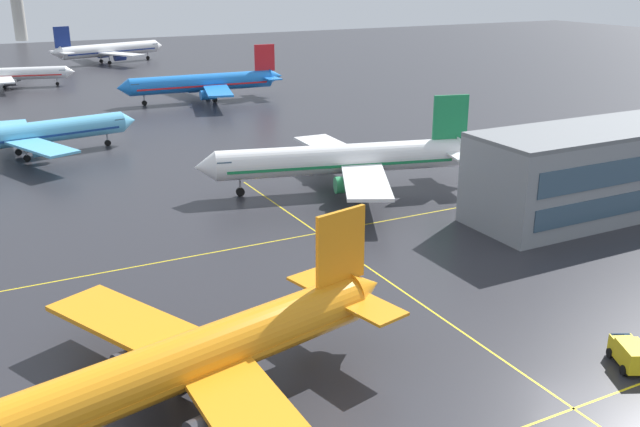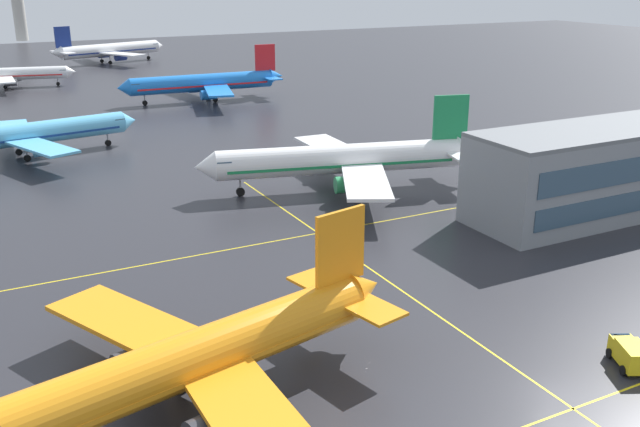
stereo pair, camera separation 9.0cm
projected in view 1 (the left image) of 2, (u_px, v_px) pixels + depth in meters
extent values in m
plane|color=#28282D|center=(553.00, 394.00, 52.28)|extent=(600.00, 600.00, 0.00)
cylinder|color=orange|center=(174.00, 366.00, 48.18)|extent=(32.69, 11.05, 3.88)
cone|color=orange|center=(364.00, 288.00, 59.01)|extent=(4.00, 4.32, 3.68)
cube|color=orange|center=(341.00, 247.00, 55.95)|extent=(4.86, 1.45, 6.12)
cube|color=orange|center=(321.00, 283.00, 59.91)|extent=(4.36, 5.90, 0.24)
cube|color=orange|center=(371.00, 308.00, 55.50)|extent=(4.36, 5.90, 0.24)
cube|color=orange|center=(131.00, 323.00, 55.25)|extent=(11.25, 16.12, 0.41)
cube|color=orange|center=(260.00, 427.00, 42.75)|extent=(5.54, 15.38, 0.41)
cylinder|color=#333338|center=(138.00, 361.00, 52.51)|extent=(3.86, 2.86, 2.14)
cube|color=orange|center=(174.00, 372.00, 48.34)|extent=(30.16, 10.51, 0.37)
cylinder|color=#99999E|center=(183.00, 371.00, 52.16)|extent=(0.29, 0.29, 1.68)
cylinder|color=black|center=(184.00, 385.00, 52.53)|extent=(1.20, 0.70, 1.12)
cylinder|color=#99999E|center=(222.00, 403.00, 48.33)|extent=(0.29, 0.29, 1.68)
cylinder|color=black|center=(222.00, 417.00, 48.70)|extent=(1.20, 0.70, 1.12)
cylinder|color=white|center=(340.00, 159.00, 99.52)|extent=(34.95, 12.79, 4.16)
cone|color=white|center=(205.00, 167.00, 95.52)|extent=(3.77, 4.66, 4.08)
cone|color=white|center=(467.00, 149.00, 103.44)|extent=(4.38, 4.70, 3.95)
cube|color=#197F47|center=(450.00, 118.00, 101.29)|extent=(5.18, 1.70, 6.57)
cube|color=white|center=(443.00, 144.00, 105.97)|extent=(4.81, 6.39, 0.26)
cube|color=white|center=(461.00, 155.00, 99.93)|extent=(4.81, 6.39, 0.26)
cube|color=white|center=(332.00, 148.00, 108.53)|extent=(6.40, 16.65, 0.44)
cube|color=white|center=(366.00, 181.00, 91.40)|extent=(12.42, 17.23, 0.44)
cylinder|color=#2D9956|center=(329.00, 163.00, 105.39)|extent=(4.18, 3.16, 2.30)
cylinder|color=#2D9956|center=(349.00, 184.00, 94.91)|extent=(4.18, 3.16, 2.30)
cube|color=#385166|center=(223.00, 162.00, 95.85)|extent=(2.86, 4.20, 0.77)
cube|color=#197F47|center=(340.00, 163.00, 99.69)|extent=(32.24, 12.13, 0.39)
cylinder|color=#99999E|center=(240.00, 184.00, 97.39)|extent=(0.31, 0.31, 1.81)
cylinder|color=black|center=(240.00, 192.00, 97.79)|extent=(1.29, 0.78, 1.20)
cylinder|color=#99999E|center=(349.00, 171.00, 103.48)|extent=(0.31, 0.31, 1.81)
cylinder|color=black|center=(349.00, 179.00, 103.87)|extent=(1.29, 0.78, 1.20)
cylinder|color=#99999E|center=(360.00, 182.00, 98.24)|extent=(0.31, 0.31, 1.81)
cylinder|color=black|center=(360.00, 190.00, 98.63)|extent=(1.29, 0.78, 1.20)
cylinder|color=#5BB7E5|center=(32.00, 133.00, 117.29)|extent=(31.37, 8.80, 3.70)
cone|color=#5BB7E5|center=(128.00, 121.00, 126.85)|extent=(3.10, 4.00, 3.63)
cube|color=#5BB7E5|center=(41.00, 147.00, 110.68)|extent=(10.07, 15.46, 0.39)
cube|color=#5BB7E5|center=(13.00, 129.00, 123.19)|extent=(5.70, 14.82, 0.39)
cylinder|color=#5BB7E5|center=(44.00, 150.00, 114.18)|extent=(3.61, 2.57, 2.05)
cylinder|color=#5BB7E5|center=(26.00, 138.00, 121.84)|extent=(3.61, 2.57, 2.05)
cube|color=#385166|center=(116.00, 119.00, 125.41)|extent=(2.29, 3.65, 0.68)
cube|color=navy|center=(32.00, 136.00, 117.44)|extent=(28.91, 8.42, 0.35)
cylinder|color=#99999E|center=(107.00, 137.00, 125.26)|extent=(0.27, 0.27, 1.61)
cylinder|color=black|center=(108.00, 143.00, 125.61)|extent=(1.13, 0.61, 1.07)
cylinder|color=#99999E|center=(26.00, 152.00, 115.06)|extent=(0.27, 0.27, 1.61)
cylinder|color=black|center=(27.00, 158.00, 115.41)|extent=(1.13, 0.61, 1.07)
cylinder|color=#99999E|center=(18.00, 146.00, 118.88)|extent=(0.27, 0.27, 1.61)
cylinder|color=black|center=(18.00, 152.00, 119.24)|extent=(1.13, 0.61, 1.07)
cylinder|color=blue|center=(202.00, 83.00, 167.04)|extent=(34.30, 5.44, 4.06)
cone|color=blue|center=(123.00, 88.00, 159.64)|extent=(2.93, 4.08, 3.98)
cone|color=blue|center=(275.00, 76.00, 174.42)|extent=(3.57, 3.99, 3.85)
cube|color=red|center=(265.00, 58.00, 171.80)|extent=(5.14, 0.59, 6.40)
cube|color=blue|center=(262.00, 75.00, 176.26)|extent=(3.64, 5.69, 0.26)
cube|color=blue|center=(272.00, 78.00, 170.78)|extent=(3.64, 5.69, 0.26)
cube|color=blue|center=(196.00, 80.00, 175.44)|extent=(8.16, 16.72, 0.43)
cube|color=blue|center=(218.00, 91.00, 159.91)|extent=(9.34, 16.89, 0.43)
cylinder|color=blue|center=(195.00, 88.00, 172.37)|extent=(3.72, 2.39, 2.24)
cylinder|color=blue|center=(208.00, 95.00, 162.87)|extent=(3.72, 2.39, 2.24)
cube|color=#385166|center=(133.00, 85.00, 160.43)|extent=(2.07, 3.81, 0.75)
cube|color=red|center=(202.00, 85.00, 167.20)|extent=(31.57, 5.37, 0.38)
cylinder|color=#99999E|center=(144.00, 98.00, 162.34)|extent=(0.30, 0.30, 1.76)
cylinder|color=black|center=(144.00, 103.00, 162.72)|extent=(1.19, 0.53, 1.17)
cylinder|color=#99999E|center=(208.00, 91.00, 171.12)|extent=(0.30, 0.30, 1.76)
cylinder|color=black|center=(208.00, 96.00, 171.51)|extent=(1.19, 0.53, 1.17)
cylinder|color=#99999E|center=(215.00, 95.00, 166.38)|extent=(0.30, 0.30, 1.76)
cylinder|color=black|center=(215.00, 100.00, 166.76)|extent=(1.19, 0.53, 1.17)
cylinder|color=white|center=(11.00, 74.00, 186.90)|extent=(27.83, 9.17, 3.30)
cone|color=white|center=(71.00, 72.00, 190.58)|extent=(2.90, 3.64, 3.23)
cube|color=white|center=(4.00, 80.00, 180.13)|extent=(4.59, 13.05, 0.35)
cube|color=white|center=(12.00, 72.00, 193.59)|extent=(9.48, 13.72, 0.35)
cylinder|color=#4C4C51|center=(10.00, 83.00, 183.37)|extent=(3.27, 2.41, 1.82)
cylinder|color=#4C4C51|center=(15.00, 78.00, 191.60)|extent=(3.27, 2.41, 1.82)
cube|color=#385166|center=(63.00, 70.00, 189.94)|extent=(2.18, 3.30, 0.61)
cube|color=red|center=(11.00, 75.00, 187.04)|extent=(25.67, 8.72, 0.31)
cylinder|color=#99999E|center=(57.00, 80.00, 190.36)|extent=(0.24, 0.24, 1.43)
cylinder|color=black|center=(57.00, 84.00, 190.68)|extent=(1.02, 0.59, 0.95)
cylinder|color=#99999E|center=(4.00, 83.00, 185.11)|extent=(0.24, 0.24, 1.43)
cylinder|color=black|center=(5.00, 87.00, 185.43)|extent=(1.02, 0.59, 0.95)
cylinder|color=#99999E|center=(7.00, 81.00, 189.23)|extent=(0.24, 0.24, 1.43)
cylinder|color=black|center=(7.00, 84.00, 189.54)|extent=(1.02, 0.59, 0.95)
cylinder|color=white|center=(110.00, 50.00, 235.02)|extent=(34.28, 14.18, 4.11)
cone|color=white|center=(159.00, 46.00, 247.44)|extent=(3.88, 4.68, 4.03)
cone|color=white|center=(55.00, 53.00, 222.24)|extent=(4.46, 4.75, 3.90)
cube|color=navy|center=(62.00, 37.00, 222.58)|extent=(5.07, 1.91, 6.49)
cube|color=white|center=(67.00, 53.00, 221.57)|extent=(4.97, 6.40, 0.26)
cube|color=white|center=(58.00, 51.00, 225.93)|extent=(4.97, 6.40, 0.26)
cube|color=white|center=(122.00, 54.00, 228.33)|extent=(12.83, 16.91, 0.43)
cube|color=white|center=(94.00, 50.00, 240.69)|extent=(7.08, 16.67, 0.43)
cylinder|color=navy|center=(120.00, 57.00, 232.06)|extent=(4.19, 3.26, 2.27)
cylinder|color=navy|center=(103.00, 54.00, 239.62)|extent=(4.19, 3.26, 2.27)
cube|color=#385166|center=(152.00, 44.00, 245.59)|extent=(2.98, 4.19, 0.76)
cube|color=navy|center=(110.00, 51.00, 235.19)|extent=(31.64, 13.40, 0.39)
cylinder|color=#99999E|center=(148.00, 54.00, 245.22)|extent=(0.30, 0.30, 1.78)
cylinder|color=black|center=(148.00, 58.00, 245.61)|extent=(1.28, 0.82, 1.19)
cylinder|color=#99999E|center=(109.00, 59.00, 232.56)|extent=(0.30, 0.30, 1.78)
cylinder|color=black|center=(110.00, 63.00, 232.95)|extent=(1.28, 0.82, 1.19)
cylinder|color=#99999E|center=(101.00, 58.00, 236.34)|extent=(0.30, 0.30, 1.78)
cylinder|color=black|center=(101.00, 61.00, 236.73)|extent=(1.28, 0.82, 1.19)
cube|color=yellow|center=(574.00, 409.00, 50.60)|extent=(169.08, 0.20, 0.01)
cube|color=yellow|center=(318.00, 233.00, 84.21)|extent=(169.08, 0.20, 0.01)
cube|color=yellow|center=(414.00, 299.00, 67.41)|extent=(0.20, 88.19, 0.01)
cube|color=yellow|center=(633.00, 356.00, 55.09)|extent=(3.01, 3.53, 1.70)
cube|color=yellow|center=(622.00, 345.00, 56.98)|extent=(2.18, 1.95, 1.40)
cube|color=#385166|center=(620.00, 338.00, 57.34)|extent=(1.60, 1.01, 0.70)
cylinder|color=black|center=(633.00, 353.00, 57.20)|extent=(0.60, 0.84, 0.80)
cylinder|color=black|center=(610.00, 353.00, 57.14)|extent=(0.60, 0.84, 0.80)
cylinder|color=black|center=(624.00, 370.00, 54.68)|extent=(0.60, 0.84, 0.80)
cylinder|color=#ADA89E|center=(18.00, 8.00, 306.31)|extent=(5.20, 5.20, 28.06)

